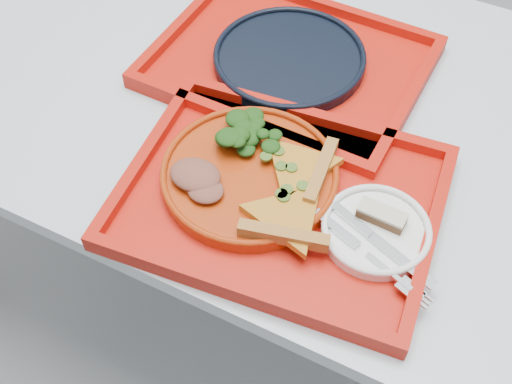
# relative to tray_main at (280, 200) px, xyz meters

# --- Properties ---
(ground) EXTENTS (10.00, 10.00, 0.00)m
(ground) POSITION_rel_tray_main_xyz_m (-0.08, 0.21, -0.76)
(ground) COLOR gray
(ground) RESTS_ON ground
(table) EXTENTS (1.60, 0.80, 0.75)m
(table) POSITION_rel_tray_main_xyz_m (-0.08, 0.21, -0.08)
(table) COLOR silver
(table) RESTS_ON ground
(tray_main) EXTENTS (0.48, 0.39, 0.01)m
(tray_main) POSITION_rel_tray_main_xyz_m (0.00, 0.00, 0.00)
(tray_main) COLOR #B61509
(tray_main) RESTS_ON table
(tray_far) EXTENTS (0.46, 0.36, 0.01)m
(tray_far) POSITION_rel_tray_main_xyz_m (-0.11, 0.27, 0.00)
(tray_far) COLOR #B61509
(tray_far) RESTS_ON table
(dinner_plate) EXTENTS (0.26, 0.26, 0.02)m
(dinner_plate) POSITION_rel_tray_main_xyz_m (-0.05, 0.01, 0.02)
(dinner_plate) COLOR #A12E0A
(dinner_plate) RESTS_ON tray_main
(side_plate) EXTENTS (0.15, 0.15, 0.01)m
(side_plate) POSITION_rel_tray_main_xyz_m (0.15, 0.00, 0.01)
(side_plate) COLOR white
(side_plate) RESTS_ON tray_main
(navy_plate) EXTENTS (0.26, 0.26, 0.02)m
(navy_plate) POSITION_rel_tray_main_xyz_m (-0.11, 0.27, 0.01)
(navy_plate) COLOR black
(navy_plate) RESTS_ON tray_far
(pizza_slice_a) EXTENTS (0.15, 0.17, 0.02)m
(pizza_slice_a) POSITION_rel_tray_main_xyz_m (0.03, -0.04, 0.03)
(pizza_slice_a) COLOR gold
(pizza_slice_a) RESTS_ON dinner_plate
(pizza_slice_b) EXTENTS (0.15, 0.13, 0.02)m
(pizza_slice_b) POSITION_rel_tray_main_xyz_m (0.01, 0.05, 0.03)
(pizza_slice_b) COLOR gold
(pizza_slice_b) RESTS_ON dinner_plate
(salad_heap) EXTENTS (0.09, 0.08, 0.04)m
(salad_heap) POSITION_rel_tray_main_xyz_m (-0.08, 0.07, 0.05)
(salad_heap) COLOR black
(salad_heap) RESTS_ON dinner_plate
(meat_portion) EXTENTS (0.08, 0.06, 0.02)m
(meat_portion) POSITION_rel_tray_main_xyz_m (-0.12, -0.04, 0.04)
(meat_portion) COLOR brown
(meat_portion) RESTS_ON dinner_plate
(dessert_bar) EXTENTS (0.07, 0.03, 0.02)m
(dessert_bar) POSITION_rel_tray_main_xyz_m (0.14, 0.02, 0.03)
(dessert_bar) COLOR #4A2C18
(dessert_bar) RESTS_ON side_plate
(knife) EXTENTS (0.18, 0.08, 0.01)m
(knife) POSITION_rel_tray_main_xyz_m (0.16, -0.02, 0.02)
(knife) COLOR silver
(knife) RESTS_ON side_plate
(fork) EXTENTS (0.18, 0.08, 0.01)m
(fork) POSITION_rel_tray_main_xyz_m (0.15, -0.04, 0.02)
(fork) COLOR silver
(fork) RESTS_ON side_plate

